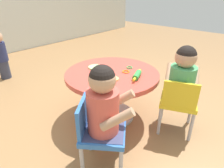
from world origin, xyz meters
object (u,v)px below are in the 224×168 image
object	(u,v)px
child_chair_right	(178,102)
rolling_pin	(137,75)
seated_child_left	(104,103)
craft_table	(112,84)
seated_child_right	(183,76)
toddler_standing	(0,54)
craft_scissors	(99,75)
child_chair_left	(98,131)

from	to	relation	value
child_chair_right	rolling_pin	distance (m)	0.42
seated_child_left	rolling_pin	size ratio (longest dim) A/B	2.29
child_chair_right	craft_table	bearing A→B (deg)	109.30
seated_child_right	rolling_pin	distance (m)	0.37
seated_child_left	toddler_standing	distance (m)	2.16
toddler_standing	rolling_pin	xyz separation A→B (m)	(0.37, -2.02, 0.15)
craft_table	rolling_pin	distance (m)	0.29
seated_child_right	craft_scissors	world-z (taller)	seated_child_right
child_chair_left	seated_child_left	world-z (taller)	seated_child_left
child_chair_left	craft_table	bearing A→B (deg)	32.57
seated_child_left	child_chair_right	size ratio (longest dim) A/B	0.95
craft_scissors	rolling_pin	bearing A→B (deg)	-59.14
craft_table	child_chair_right	size ratio (longest dim) A/B	1.62
seated_child_left	craft_scissors	distance (m)	0.56
seated_child_left	child_chair_right	bearing A→B (deg)	-17.27
child_chair_left	rolling_pin	distance (m)	0.61
seated_child_left	seated_child_right	distance (m)	0.76
craft_table	seated_child_right	distance (m)	0.64
seated_child_right	rolling_pin	bearing A→B (deg)	120.06
seated_child_right	toddler_standing	world-z (taller)	seated_child_right
seated_child_left	rolling_pin	world-z (taller)	seated_child_left
craft_table	seated_child_right	size ratio (longest dim) A/B	1.70
child_chair_right	seated_child_right	bearing A→B (deg)	22.54
craft_scissors	child_chair_right	bearing A→B (deg)	-62.78
rolling_pin	craft_table	bearing A→B (deg)	102.35
child_chair_right	toddler_standing	distance (m)	2.42
child_chair_left	child_chair_right	distance (m)	0.76
seated_child_left	rolling_pin	distance (m)	0.56
child_chair_left	toddler_standing	bearing A→B (deg)	84.44
toddler_standing	rolling_pin	size ratio (longest dim) A/B	3.01
seated_child_right	rolling_pin	size ratio (longest dim) A/B	2.29
seated_child_left	rolling_pin	xyz separation A→B (m)	(0.55, 0.12, -0.02)
rolling_pin	craft_scissors	xyz separation A→B (m)	(-0.17, 0.29, -0.02)
craft_table	rolling_pin	xyz separation A→B (m)	(0.05, -0.24, 0.14)
craft_table	child_chair_right	bearing A→B (deg)	-70.70
child_chair_right	toddler_standing	world-z (taller)	toddler_standing
craft_scissors	craft_table	bearing A→B (deg)	-21.08
seated_child_left	rolling_pin	bearing A→B (deg)	12.53
child_chair_left	toddler_standing	xyz separation A→B (m)	(0.21, 2.11, 0.05)
craft_table	toddler_standing	xyz separation A→B (m)	(-0.31, 1.78, -0.01)
child_chair_left	child_chair_right	bearing A→B (deg)	-19.06
child_chair_right	seated_child_right	distance (m)	0.23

